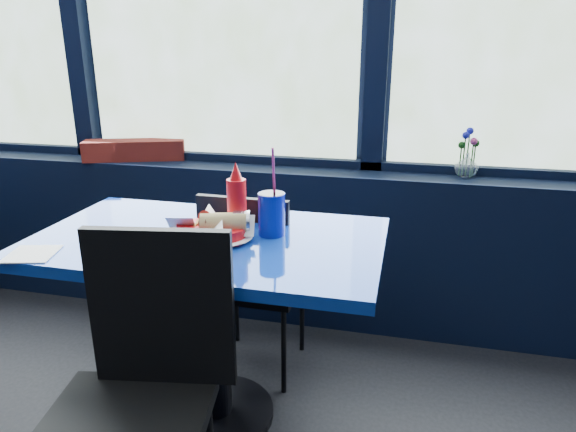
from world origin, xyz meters
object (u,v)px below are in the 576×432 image
object	(u,v)px
chair_near_back	(252,274)
food_basket	(213,230)
chair_near_front	(139,384)
soda_cup	(272,213)
near_table	(210,284)
planter_box	(135,150)
flower_vase	(467,162)
ketchup_bottle	(237,202)

from	to	relation	value
chair_near_back	food_basket	size ratio (longest dim) A/B	3.06
chair_near_front	soda_cup	distance (m)	0.70
near_table	planter_box	distance (m)	1.19
chair_near_front	flower_vase	distance (m)	1.72
chair_near_back	ketchup_bottle	size ratio (longest dim) A/B	3.32
chair_near_back	flower_vase	size ratio (longest dim) A/B	3.73
chair_near_back	ketchup_bottle	bearing A→B (deg)	97.33
near_table	planter_box	xyz separation A→B (m)	(-0.76, 0.87, 0.28)
chair_near_back	planter_box	bearing A→B (deg)	-33.75
near_table	chair_near_front	size ratio (longest dim) A/B	1.29
ketchup_bottle	near_table	bearing A→B (deg)	-140.92
food_basket	soda_cup	size ratio (longest dim) A/B	0.87
ketchup_bottle	soda_cup	bearing A→B (deg)	1.70
near_table	chair_near_front	distance (m)	0.53
food_basket	soda_cup	distance (m)	0.21
planter_box	ketchup_bottle	distance (m)	1.16
flower_vase	food_basket	xyz separation A→B (m)	(-0.89, -0.90, -0.08)
near_table	soda_cup	distance (m)	0.34
chair_near_back	planter_box	xyz separation A→B (m)	(-0.82, 0.57, 0.37)
chair_near_front	chair_near_back	distance (m)	0.83
chair_near_back	flower_vase	world-z (taller)	flower_vase
near_table	ketchup_bottle	size ratio (longest dim) A/B	4.75
food_basket	ketchup_bottle	world-z (taller)	ketchup_bottle
chair_near_back	food_basket	distance (m)	0.44
chair_near_front	flower_vase	bearing A→B (deg)	47.85
chair_near_back	planter_box	distance (m)	1.06
ketchup_bottle	planter_box	bearing A→B (deg)	136.45
planter_box	food_basket	world-z (taller)	planter_box
near_table	food_basket	xyz separation A→B (m)	(0.03, -0.02, 0.22)
chair_near_front	food_basket	xyz separation A→B (m)	(0.02, 0.52, 0.25)
flower_vase	food_basket	distance (m)	1.27
chair_near_front	soda_cup	size ratio (longest dim) A/B	2.95
near_table	chair_near_front	xyz separation A→B (m)	(0.01, -0.53, -0.04)
flower_vase	soda_cup	world-z (taller)	soda_cup
near_table	chair_near_back	world-z (taller)	chair_near_back
planter_box	soda_cup	xyz separation A→B (m)	(0.97, -0.80, -0.02)
planter_box	ketchup_bottle	size ratio (longest dim) A/B	2.05
chair_near_front	ketchup_bottle	size ratio (longest dim) A/B	3.67
chair_near_front	planter_box	bearing A→B (deg)	109.11
planter_box	food_basket	bearing A→B (deg)	-68.52
food_basket	soda_cup	xyz separation A→B (m)	(0.18, 0.09, 0.04)
chair_near_front	flower_vase	xyz separation A→B (m)	(0.91, 1.42, 0.34)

